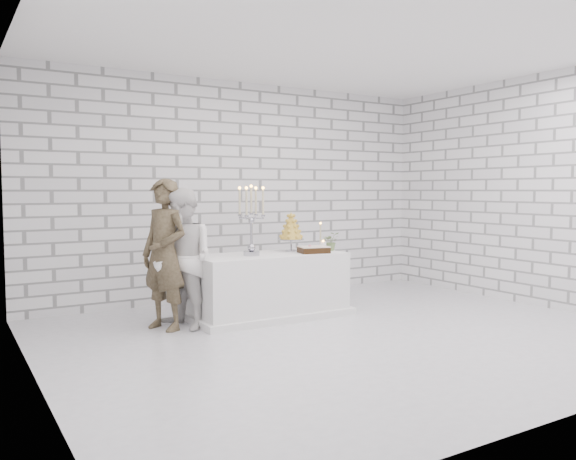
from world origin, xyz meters
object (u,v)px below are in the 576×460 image
object	(u,v)px
groom	(165,254)
bride	(183,259)
cake_table	(269,285)
candelabra	(251,220)
croquembouche	(291,231)

from	to	relation	value
groom	bride	size ratio (longest dim) A/B	1.07
cake_table	candelabra	world-z (taller)	candelabra
cake_table	croquembouche	distance (m)	0.74
croquembouche	groom	bearing A→B (deg)	-176.67
croquembouche	cake_table	bearing A→B (deg)	-161.14
candelabra	croquembouche	xyz separation A→B (m)	(0.64, 0.18, -0.16)
cake_table	croquembouche	xyz separation A→B (m)	(0.39, 0.13, 0.62)
groom	candelabra	world-z (taller)	groom
groom	cake_table	bearing A→B (deg)	62.97
cake_table	groom	world-z (taller)	groom
cake_table	croquembouche	size ratio (longest dim) A/B	3.67
cake_table	candelabra	distance (m)	0.83
bride	croquembouche	distance (m)	1.51
groom	croquembouche	distance (m)	1.67
bride	cake_table	bearing A→B (deg)	76.61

